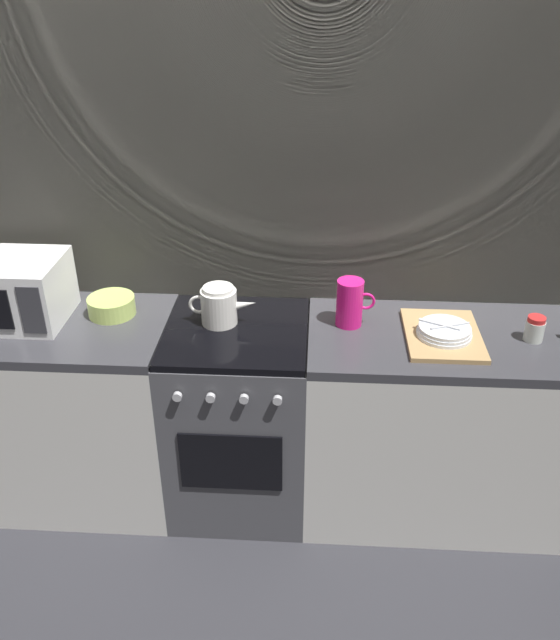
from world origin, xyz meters
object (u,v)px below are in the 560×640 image
at_px(dish_pile, 443,333).
at_px(spice_jar, 535,329).
at_px(stove_unit, 239,416).
at_px(kettle, 219,305).
at_px(mixing_bowl, 112,306).
at_px(pitcher, 350,303).
at_px(microwave, 8,290).

xyz_separation_m(dish_pile, spice_jar, (0.36, 0.01, 0.03)).
height_order(stove_unit, dish_pile, dish_pile).
height_order(stove_unit, kettle, kettle).
bearing_deg(spice_jar, dish_pile, -178.56).
distance_m(mixing_bowl, pitcher, 1.01).
xyz_separation_m(kettle, spice_jar, (1.27, -0.06, -0.03)).
height_order(stove_unit, spice_jar, spice_jar).
xyz_separation_m(microwave, pitcher, (1.42, 0.04, -0.03)).
xyz_separation_m(microwave, kettle, (0.88, 0.02, -0.05)).
relative_size(kettle, dish_pile, 0.71).
bearing_deg(spice_jar, mixing_bowl, 176.40).
bearing_deg(pitcher, stove_unit, -171.07).
height_order(pitcher, dish_pile, pitcher).
distance_m(stove_unit, microwave, 1.12).
bearing_deg(stove_unit, dish_pile, -1.37).
relative_size(pitcher, dish_pile, 0.50).
bearing_deg(pitcher, microwave, -178.56).
relative_size(stove_unit, pitcher, 4.50).
relative_size(microwave, pitcher, 2.30).
bearing_deg(dish_pile, spice_jar, 1.44).
xyz_separation_m(pitcher, dish_pile, (0.38, -0.09, -0.08)).
relative_size(stove_unit, dish_pile, 2.25).
xyz_separation_m(pitcher, spice_jar, (0.73, -0.08, -0.05)).
height_order(microwave, kettle, microwave).
distance_m(stove_unit, spice_jar, 1.30).
xyz_separation_m(kettle, mixing_bowl, (-0.47, 0.05, -0.04)).
bearing_deg(dish_pile, stove_unit, 178.63).
height_order(stove_unit, mixing_bowl, mixing_bowl).
xyz_separation_m(stove_unit, pitcher, (0.47, 0.07, 0.55)).
relative_size(dish_pile, spice_jar, 3.81).
distance_m(microwave, dish_pile, 1.80).
bearing_deg(spice_jar, pitcher, 173.44).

